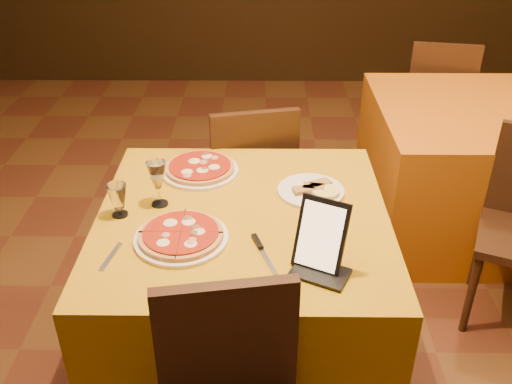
{
  "coord_description": "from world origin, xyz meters",
  "views": [
    {
      "loc": [
        -0.04,
        -1.82,
        1.93
      ],
      "look_at": [
        -0.06,
        -0.04,
        0.86
      ],
      "focal_mm": 40.0,
      "sensor_mm": 36.0,
      "label": 1
    }
  ],
  "objects_px": {
    "main_table": "(244,290)",
    "side_table": "(469,169)",
    "pizza_near": "(181,236)",
    "water_glass": "(118,200)",
    "chair_main_far": "(248,179)",
    "tablet": "(321,235)",
    "pizza_far": "(200,169)",
    "wine_glass": "(158,183)",
    "chair_side_far": "(434,102)"
  },
  "relations": [
    {
      "from": "main_table",
      "to": "side_table",
      "type": "bearing_deg",
      "value": 39.96
    },
    {
      "from": "pizza_near",
      "to": "water_glass",
      "type": "distance_m",
      "value": 0.3
    },
    {
      "from": "chair_main_far",
      "to": "tablet",
      "type": "xyz_separation_m",
      "value": [
        0.26,
        -1.09,
        0.41
      ]
    },
    {
      "from": "pizza_near",
      "to": "water_glass",
      "type": "xyz_separation_m",
      "value": [
        -0.25,
        0.16,
        0.05
      ]
    },
    {
      "from": "side_table",
      "to": "pizza_far",
      "type": "xyz_separation_m",
      "value": [
        -1.45,
        -0.72,
        0.39
      ]
    },
    {
      "from": "pizza_far",
      "to": "tablet",
      "type": "distance_m",
      "value": 0.78
    },
    {
      "from": "chair_main_far",
      "to": "wine_glass",
      "type": "height_order",
      "value": "wine_glass"
    },
    {
      "from": "chair_main_far",
      "to": "pizza_far",
      "type": "height_order",
      "value": "chair_main_far"
    },
    {
      "from": "side_table",
      "to": "wine_glass",
      "type": "height_order",
      "value": "wine_glass"
    },
    {
      "from": "pizza_far",
      "to": "tablet",
      "type": "relative_size",
      "value": 1.35
    },
    {
      "from": "chair_side_far",
      "to": "tablet",
      "type": "relative_size",
      "value": 3.73
    },
    {
      "from": "main_table",
      "to": "chair_main_far",
      "type": "xyz_separation_m",
      "value": [
        0.0,
        0.79,
        0.08
      ]
    },
    {
      "from": "chair_side_far",
      "to": "tablet",
      "type": "distance_m",
      "value": 2.42
    },
    {
      "from": "side_table",
      "to": "chair_side_far",
      "type": "xyz_separation_m",
      "value": [
        0.0,
        0.81,
        0.08
      ]
    },
    {
      "from": "chair_main_far",
      "to": "pizza_far",
      "type": "bearing_deg",
      "value": 55.16
    },
    {
      "from": "wine_glass",
      "to": "tablet",
      "type": "relative_size",
      "value": 0.78
    },
    {
      "from": "chair_side_far",
      "to": "tablet",
      "type": "bearing_deg",
      "value": 75.78
    },
    {
      "from": "chair_side_far",
      "to": "pizza_near",
      "type": "height_order",
      "value": "chair_side_far"
    },
    {
      "from": "tablet",
      "to": "chair_side_far",
      "type": "bearing_deg",
      "value": 91.63
    },
    {
      "from": "main_table",
      "to": "chair_main_far",
      "type": "height_order",
      "value": "chair_main_far"
    },
    {
      "from": "chair_main_far",
      "to": "pizza_far",
      "type": "relative_size",
      "value": 2.77
    },
    {
      "from": "wine_glass",
      "to": "chair_side_far",
      "type": "bearing_deg",
      "value": 48.76
    },
    {
      "from": "pizza_near",
      "to": "water_glass",
      "type": "relative_size",
      "value": 2.57
    },
    {
      "from": "side_table",
      "to": "wine_glass",
      "type": "relative_size",
      "value": 5.79
    },
    {
      "from": "main_table",
      "to": "chair_side_far",
      "type": "bearing_deg",
      "value": 56.09
    },
    {
      "from": "pizza_near",
      "to": "wine_glass",
      "type": "height_order",
      "value": "wine_glass"
    },
    {
      "from": "pizza_far",
      "to": "water_glass",
      "type": "bearing_deg",
      "value": -128.81
    },
    {
      "from": "main_table",
      "to": "pizza_near",
      "type": "xyz_separation_m",
      "value": [
        -0.21,
        -0.17,
        0.39
      ]
    },
    {
      "from": "chair_main_far",
      "to": "pizza_near",
      "type": "bearing_deg",
      "value": 65.2
    },
    {
      "from": "pizza_far",
      "to": "wine_glass",
      "type": "relative_size",
      "value": 1.73
    },
    {
      "from": "main_table",
      "to": "wine_glass",
      "type": "height_order",
      "value": "wine_glass"
    },
    {
      "from": "main_table",
      "to": "wine_glass",
      "type": "bearing_deg",
      "value": 168.66
    },
    {
      "from": "pizza_far",
      "to": "main_table",
      "type": "bearing_deg",
      "value": -59.35
    },
    {
      "from": "chair_main_far",
      "to": "wine_glass",
      "type": "distance_m",
      "value": 0.88
    },
    {
      "from": "chair_side_far",
      "to": "pizza_far",
      "type": "height_order",
      "value": "chair_side_far"
    },
    {
      "from": "main_table",
      "to": "chair_side_far",
      "type": "distance_m",
      "value": 2.25
    },
    {
      "from": "chair_side_far",
      "to": "water_glass",
      "type": "height_order",
      "value": "chair_side_far"
    },
    {
      "from": "chair_side_far",
      "to": "tablet",
      "type": "xyz_separation_m",
      "value": [
        -0.99,
        -2.17,
        0.41
      ]
    },
    {
      "from": "side_table",
      "to": "wine_glass",
      "type": "distance_m",
      "value": 1.92
    },
    {
      "from": "wine_glass",
      "to": "tablet",
      "type": "bearing_deg",
      "value": -32.23
    },
    {
      "from": "main_table",
      "to": "side_table",
      "type": "height_order",
      "value": "same"
    },
    {
      "from": "pizza_near",
      "to": "tablet",
      "type": "bearing_deg",
      "value": -16.09
    },
    {
      "from": "pizza_far",
      "to": "tablet",
      "type": "height_order",
      "value": "tablet"
    },
    {
      "from": "side_table",
      "to": "water_glass",
      "type": "distance_m",
      "value": 2.06
    },
    {
      "from": "chair_main_far",
      "to": "water_glass",
      "type": "relative_size",
      "value": 7.0
    },
    {
      "from": "pizza_far",
      "to": "chair_side_far",
      "type": "bearing_deg",
      "value": 46.79
    },
    {
      "from": "main_table",
      "to": "water_glass",
      "type": "height_order",
      "value": "water_glass"
    },
    {
      "from": "pizza_far",
      "to": "water_glass",
      "type": "distance_m",
      "value": 0.43
    },
    {
      "from": "pizza_far",
      "to": "chair_main_far",
      "type": "bearing_deg",
      "value": 67.42
    },
    {
      "from": "main_table",
      "to": "chair_main_far",
      "type": "relative_size",
      "value": 1.21
    }
  ]
}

